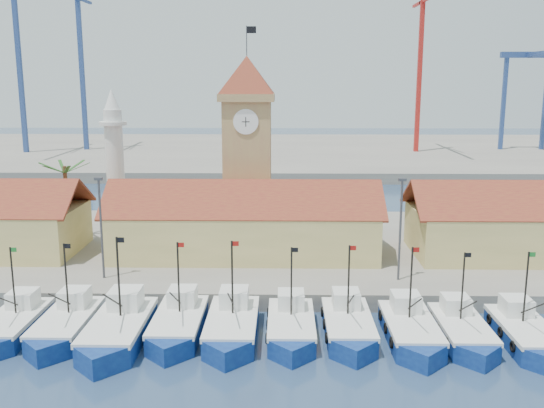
{
  "coord_description": "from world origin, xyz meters",
  "views": [
    {
      "loc": [
        3.86,
        -38.95,
        18.75
      ],
      "look_at": [
        2.79,
        18.0,
        7.01
      ],
      "focal_mm": 40.0,
      "sensor_mm": 36.0,
      "label": 1
    }
  ],
  "objects_px": {
    "boat_0": "(12,327)",
    "minaret": "(115,162)",
    "clock_tower": "(247,144)",
    "boat_5": "(291,329)"
  },
  "relations": [
    {
      "from": "clock_tower",
      "to": "minaret",
      "type": "relative_size",
      "value": 1.39
    },
    {
      "from": "boat_0",
      "to": "minaret",
      "type": "bearing_deg",
      "value": 87.09
    },
    {
      "from": "boat_5",
      "to": "clock_tower",
      "type": "relative_size",
      "value": 0.41
    },
    {
      "from": "boat_0",
      "to": "clock_tower",
      "type": "bearing_deg",
      "value": 54.86
    },
    {
      "from": "clock_tower",
      "to": "minaret",
      "type": "distance_m",
      "value": 15.3
    },
    {
      "from": "minaret",
      "to": "boat_5",
      "type": "bearing_deg",
      "value": -52.18
    },
    {
      "from": "boat_5",
      "to": "minaret",
      "type": "bearing_deg",
      "value": 127.82
    },
    {
      "from": "boat_0",
      "to": "boat_5",
      "type": "relative_size",
      "value": 0.99
    },
    {
      "from": "minaret",
      "to": "clock_tower",
      "type": "bearing_deg",
      "value": -7.61
    },
    {
      "from": "boat_0",
      "to": "boat_5",
      "type": "bearing_deg",
      "value": 0.06
    }
  ]
}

